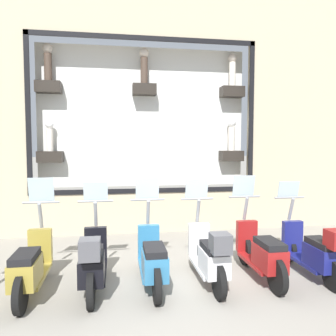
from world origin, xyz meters
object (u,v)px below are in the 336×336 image
scooter_red_1 (262,253)px  scooter_white_2 (210,256)px  scooter_navy_0 (314,251)px  scooter_teal_3 (153,260)px  scooter_olive_5 (31,266)px  scooter_black_4 (93,262)px

scooter_red_1 → scooter_white_2: size_ratio=1.00×
scooter_navy_0 → scooter_red_1: size_ratio=0.99×
scooter_teal_3 → scooter_olive_5: scooter_olive_5 is taller
scooter_teal_3 → scooter_olive_5: bearing=90.0°
scooter_black_4 → scooter_navy_0: bearing=-90.2°
scooter_navy_0 → scooter_black_4: size_ratio=0.99×
scooter_navy_0 → scooter_olive_5: size_ratio=0.99×
scooter_teal_3 → scooter_olive_5: size_ratio=1.00×
scooter_white_2 → scooter_teal_3: size_ratio=1.00×
scooter_red_1 → scooter_white_2: (-0.06, 0.91, 0.03)m
scooter_white_2 → scooter_olive_5: 2.74m
scooter_black_4 → scooter_red_1: bearing=-88.7°
scooter_red_1 → scooter_olive_5: size_ratio=1.00×
scooter_red_1 → scooter_olive_5: 3.65m
scooter_navy_0 → scooter_white_2: bearing=89.7°
scooter_navy_0 → scooter_red_1: (0.07, 0.91, -0.01)m
scooter_olive_5 → scooter_navy_0: bearing=-90.9°
scooter_navy_0 → scooter_black_4: bearing=89.8°
scooter_red_1 → scooter_teal_3: bearing=90.1°
scooter_navy_0 → scooter_teal_3: bearing=88.5°
scooter_teal_3 → scooter_black_4: bearing=93.9°
scooter_red_1 → scooter_teal_3: 1.82m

